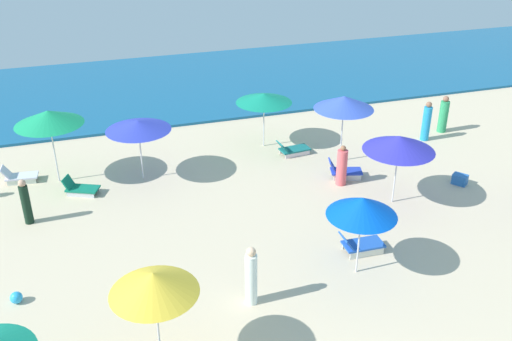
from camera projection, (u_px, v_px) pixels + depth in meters
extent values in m
cube|color=#145885|center=(173.00, 85.00, 31.05)|extent=(60.00, 11.47, 0.12)
cylinder|color=silver|center=(264.00, 124.00, 23.72)|extent=(0.05, 0.05, 1.93)
cone|color=#118465|center=(264.00, 98.00, 23.20)|extent=(2.29, 2.29, 0.37)
cube|color=silver|center=(298.00, 154.00, 23.16)|extent=(1.08, 0.15, 0.19)
cube|color=silver|center=(292.00, 149.00, 23.59)|extent=(1.08, 0.15, 0.19)
cube|color=#166666|center=(295.00, 149.00, 23.32)|extent=(1.25, 0.74, 0.06)
cube|color=#166666|center=(283.00, 147.00, 23.04)|extent=(0.41, 0.62, 0.43)
cylinder|color=silver|center=(395.00, 177.00, 19.53)|extent=(0.05, 0.05, 1.97)
cone|color=#2E2EAF|center=(399.00, 143.00, 18.96)|extent=(2.40, 2.40, 0.52)
cylinder|color=silver|center=(141.00, 155.00, 21.09)|extent=(0.05, 0.05, 1.96)
cone|color=#2C3AB7|center=(138.00, 125.00, 20.57)|extent=(2.36, 2.36, 0.35)
cylinder|color=silver|center=(359.00, 244.00, 15.99)|extent=(0.05, 0.05, 1.88)
cone|color=blue|center=(362.00, 206.00, 15.44)|extent=(1.94, 1.94, 0.55)
cube|color=silver|center=(367.00, 253.00, 17.01)|extent=(1.08, 0.08, 0.24)
cube|color=silver|center=(359.00, 243.00, 17.48)|extent=(1.08, 0.08, 0.24)
cube|color=#2053B1|center=(363.00, 244.00, 17.18)|extent=(1.22, 0.68, 0.06)
cube|color=#2053B1|center=(347.00, 242.00, 16.96)|extent=(0.35, 0.62, 0.41)
cylinder|color=silver|center=(159.00, 333.00, 12.60)|extent=(0.05, 0.05, 2.25)
cone|color=yellow|center=(154.00, 283.00, 11.98)|extent=(1.92, 1.92, 0.50)
cylinder|color=silver|center=(342.00, 135.00, 22.38)|extent=(0.05, 0.05, 2.20)
cone|color=blue|center=(344.00, 103.00, 21.76)|extent=(2.30, 2.30, 0.50)
cube|color=silver|center=(347.00, 178.00, 21.30)|extent=(1.00, 0.34, 0.23)
cube|color=silver|center=(345.00, 172.00, 21.77)|extent=(1.00, 0.34, 0.23)
cube|color=#233CB2|center=(346.00, 171.00, 21.47)|extent=(1.28, 0.92, 0.06)
cube|color=#233CB2|center=(333.00, 166.00, 21.36)|extent=(0.46, 0.64, 0.47)
cylinder|color=silver|center=(55.00, 153.00, 20.82)|extent=(0.05, 0.05, 2.27)
cone|color=#16955C|center=(48.00, 117.00, 20.19)|extent=(2.40, 2.40, 0.51)
cube|color=silver|center=(22.00, 182.00, 21.04)|extent=(1.01, 0.14, 0.19)
cube|color=silver|center=(23.00, 176.00, 21.47)|extent=(1.01, 0.14, 0.19)
cube|color=silver|center=(22.00, 176.00, 21.20)|extent=(1.17, 0.68, 0.06)
cube|color=silver|center=(6.00, 172.00, 21.01)|extent=(0.38, 0.58, 0.44)
cube|color=silver|center=(80.00, 195.00, 20.21)|extent=(0.93, 0.46, 0.18)
cube|color=silver|center=(86.00, 188.00, 20.65)|extent=(0.93, 0.46, 0.18)
cube|color=#0F7156|center=(83.00, 189.00, 20.37)|extent=(1.26, 1.00, 0.06)
cube|color=#0F7156|center=(68.00, 183.00, 20.34)|extent=(0.46, 0.61, 0.43)
cylinder|color=#2092CF|center=(426.00, 124.00, 24.37)|extent=(0.47, 0.47, 1.49)
sphere|color=#8C5F47|center=(429.00, 105.00, 23.98)|extent=(0.25, 0.25, 0.25)
cylinder|color=#2E9A5D|center=(443.00, 117.00, 25.20)|extent=(0.52, 0.52, 1.40)
sphere|color=#8D5C47|center=(446.00, 99.00, 24.83)|extent=(0.26, 0.26, 0.26)
cylinder|color=black|center=(26.00, 205.00, 18.46)|extent=(0.39, 0.39, 1.35)
sphere|color=tan|center=(22.00, 183.00, 18.10)|extent=(0.24, 0.24, 0.24)
cylinder|color=#E45A5F|center=(342.00, 167.00, 20.82)|extent=(0.53, 0.53, 1.36)
sphere|color=#936344|center=(343.00, 148.00, 20.47)|extent=(0.20, 0.20, 0.20)
cylinder|color=white|center=(251.00, 279.00, 14.89)|extent=(0.33, 0.33, 1.50)
sphere|color=beige|center=(251.00, 252.00, 14.50)|extent=(0.25, 0.25, 0.25)
cube|color=#2763B6|center=(460.00, 179.00, 21.04)|extent=(0.59, 0.63, 0.38)
sphere|color=#28A2E5|center=(16.00, 298.00, 15.15)|extent=(0.32, 0.32, 0.32)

